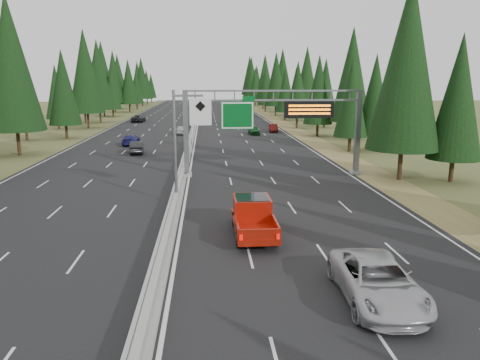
% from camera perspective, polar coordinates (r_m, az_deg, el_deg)
% --- Properties ---
extents(road, '(32.00, 260.00, 0.08)m').
position_cam_1_polar(road, '(87.86, -5.59, 6.30)').
color(road, black).
rests_on(road, ground).
extents(shoulder_right, '(3.60, 260.00, 0.06)m').
position_cam_1_polar(shoulder_right, '(89.22, 5.98, 6.37)').
color(shoulder_right, olive).
rests_on(shoulder_right, ground).
extents(shoulder_left, '(3.60, 260.00, 0.06)m').
position_cam_1_polar(shoulder_left, '(90.07, -17.05, 5.97)').
color(shoulder_left, '#495728').
rests_on(shoulder_left, ground).
extents(median_barrier, '(0.70, 260.00, 0.85)m').
position_cam_1_polar(median_barrier, '(87.82, -5.60, 6.54)').
color(median_barrier, gray).
rests_on(median_barrier, road).
extents(sign_gantry, '(16.75, 0.98, 7.80)m').
position_cam_1_polar(sign_gantry, '(42.96, 4.94, 7.41)').
color(sign_gantry, slate).
rests_on(sign_gantry, road).
extents(hov_sign_pole, '(2.80, 0.50, 8.00)m').
position_cam_1_polar(hov_sign_pole, '(32.65, -6.93, 4.97)').
color(hov_sign_pole, slate).
rests_on(hov_sign_pole, road).
extents(tree_row_right, '(12.05, 239.95, 18.93)m').
position_cam_1_polar(tree_row_right, '(90.40, 8.70, 12.12)').
color(tree_row_right, black).
rests_on(tree_row_right, ground).
extents(tree_row_left, '(11.49, 240.11, 18.78)m').
position_cam_1_polar(tree_row_left, '(75.91, -23.12, 11.62)').
color(tree_row_left, black).
rests_on(tree_row_left, ground).
extents(silver_minivan, '(2.98, 6.17, 1.69)m').
position_cam_1_polar(silver_minivan, '(19.64, 16.38, -11.73)').
color(silver_minivan, '#AFAFB4').
rests_on(silver_minivan, road).
extents(red_pickup, '(2.19, 6.14, 2.00)m').
position_cam_1_polar(red_pickup, '(26.90, 1.55, -4.16)').
color(red_pickup, black).
rests_on(red_pickup, road).
extents(car_ahead_green, '(1.78, 4.16, 1.40)m').
position_cam_1_polar(car_ahead_green, '(76.84, 1.72, 6.09)').
color(car_ahead_green, '#12511C').
rests_on(car_ahead_green, road).
extents(car_ahead_dkred, '(1.69, 4.11, 1.32)m').
position_cam_1_polar(car_ahead_dkred, '(80.86, 4.07, 6.34)').
color(car_ahead_dkred, '#530E0B').
rests_on(car_ahead_dkred, road).
extents(car_ahead_dkgrey, '(2.30, 4.91, 1.39)m').
position_cam_1_polar(car_ahead_dkgrey, '(93.53, -0.93, 7.15)').
color(car_ahead_dkgrey, black).
rests_on(car_ahead_dkgrey, road).
extents(car_ahead_white, '(2.94, 6.03, 1.65)m').
position_cam_1_polar(car_ahead_white, '(98.46, -4.58, 7.43)').
color(car_ahead_white, silver).
rests_on(car_ahead_white, road).
extents(car_ahead_far, '(2.24, 4.65, 1.53)m').
position_cam_1_polar(car_ahead_far, '(122.30, -4.52, 8.29)').
color(car_ahead_far, black).
rests_on(car_ahead_far, road).
extents(car_onc_near, '(1.96, 4.53, 1.45)m').
position_cam_1_polar(car_onc_near, '(58.05, -12.47, 3.92)').
color(car_onc_near, black).
rests_on(car_onc_near, road).
extents(car_onc_blue, '(2.01, 4.91, 1.42)m').
position_cam_1_polar(car_onc_blue, '(65.84, -13.16, 4.81)').
color(car_onc_blue, navy).
rests_on(car_onc_blue, road).
extents(car_onc_white, '(1.84, 4.24, 1.42)m').
position_cam_1_polar(car_onc_white, '(77.67, -7.16, 6.08)').
color(car_onc_white, '#BCBCBC').
rests_on(car_onc_white, road).
extents(car_onc_far, '(2.61, 5.45, 1.50)m').
position_cam_1_polar(car_onc_far, '(102.93, -12.27, 7.35)').
color(car_onc_far, black).
rests_on(car_onc_far, road).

